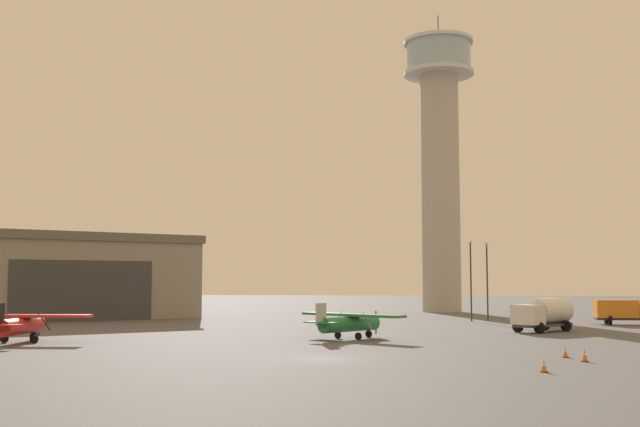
% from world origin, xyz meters
% --- Properties ---
extents(ground_plane, '(400.00, 400.00, 0.00)m').
position_xyz_m(ground_plane, '(0.00, 0.00, 0.00)').
color(ground_plane, '#545456').
extents(control_tower, '(10.51, 10.51, 45.09)m').
position_xyz_m(control_tower, '(11.36, 69.18, 24.17)').
color(control_tower, '#B2AD9E').
rests_on(control_tower, ground_plane).
extents(hangar, '(36.71, 35.38, 10.19)m').
position_xyz_m(hangar, '(-37.45, 46.76, 5.11)').
color(hangar, gray).
rests_on(hangar, ground_plane).
extents(airplane_red, '(10.17, 7.99, 3.00)m').
position_xyz_m(airplane_red, '(-23.31, 8.98, 1.40)').
color(airplane_red, red).
rests_on(airplane_red, ground_plane).
extents(airplane_green, '(8.52, 7.60, 2.88)m').
position_xyz_m(airplane_green, '(0.56, 14.83, 1.34)').
color(airplane_green, '#287A42').
rests_on(airplane_green, ground_plane).
extents(truck_fuel_tanker_white, '(6.23, 6.36, 3.04)m').
position_xyz_m(truck_fuel_tanker_white, '(17.55, 25.20, 1.67)').
color(truck_fuel_tanker_white, '#38383D').
rests_on(truck_fuel_tanker_white, ground_plane).
extents(truck_box_orange, '(6.32, 3.38, 2.57)m').
position_xyz_m(truck_box_orange, '(28.23, 37.32, 1.50)').
color(truck_box_orange, '#38383D').
rests_on(truck_box_orange, ground_plane).
extents(light_post_north, '(0.44, 0.44, 9.21)m').
position_xyz_m(light_post_north, '(12.91, 42.60, 5.45)').
color(light_post_north, '#38383D').
rests_on(light_post_north, ground_plane).
extents(light_post_centre, '(0.44, 0.44, 9.05)m').
position_xyz_m(light_post_centre, '(14.85, 43.58, 5.36)').
color(light_post_centre, '#38383D').
rests_on(light_post_centre, ground_plane).
extents(traffic_cone_near_left, '(0.36, 0.36, 0.70)m').
position_xyz_m(traffic_cone_near_left, '(14.74, -0.52, 0.35)').
color(traffic_cone_near_left, black).
rests_on(traffic_cone_near_left, ground_plane).
extents(traffic_cone_near_right, '(0.36, 0.36, 0.61)m').
position_xyz_m(traffic_cone_near_right, '(14.20, 1.82, 0.30)').
color(traffic_cone_near_right, black).
rests_on(traffic_cone_near_right, ground_plane).
extents(traffic_cone_mid_apron, '(0.36, 0.36, 0.62)m').
position_xyz_m(traffic_cone_mid_apron, '(11.46, -5.78, 0.31)').
color(traffic_cone_mid_apron, black).
rests_on(traffic_cone_mid_apron, ground_plane).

